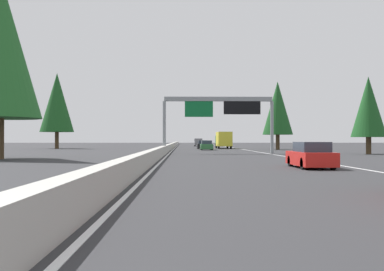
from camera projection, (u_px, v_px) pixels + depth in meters
name	position (u px, v px, depth m)	size (l,w,h in m)	color
ground_plane	(170.00, 151.00, 61.68)	(320.00, 320.00, 0.00)	#2D2D30
median_barrier	(172.00, 146.00, 81.67)	(180.00, 0.56, 0.90)	#ADAAA3
shoulder_stripe_right	(242.00, 149.00, 71.91)	(160.00, 0.16, 0.01)	silver
shoulder_stripe_median	(173.00, 149.00, 71.68)	(160.00, 0.16, 0.01)	silver
sign_gantry_overhead	(220.00, 108.00, 49.99)	(0.50, 12.68, 6.48)	gray
sedan_mid_center	(311.00, 156.00, 24.72)	(4.40, 1.80, 1.47)	red
sedan_mid_left	(207.00, 146.00, 67.28)	(4.40, 1.80, 1.47)	#2D6B38
box_truck_distant_a	(223.00, 140.00, 78.68)	(8.50, 2.40, 2.95)	gold
pickup_far_right	(198.00, 142.00, 105.71)	(5.60, 2.00, 1.86)	slate
sedan_distant_b	(203.00, 145.00, 76.01)	(4.40, 1.80, 1.47)	black
conifer_right_near	(368.00, 107.00, 48.05)	(3.76, 3.76, 8.54)	#4C3823
conifer_right_mid	(278.00, 108.00, 69.62)	(4.78, 4.78, 10.85)	#4C3823
conifer_left_near	(0.00, 46.00, 35.96)	(6.71, 6.71, 15.24)	#4C3823
conifer_left_mid	(57.00, 103.00, 78.05)	(5.93, 5.93, 13.48)	#4C3823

